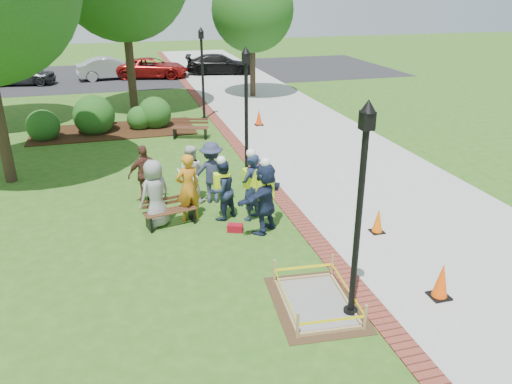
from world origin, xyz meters
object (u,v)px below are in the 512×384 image
object	(u,v)px
bench_near	(171,217)
cone_front	(441,281)
hivis_worker_a	(265,196)
hivis_worker_c	(222,188)
wet_concrete_pad	(316,294)
lamp_near	(360,198)
hivis_worker_b	(251,185)

from	to	relation	value
bench_near	cone_front	size ratio (longest dim) A/B	1.79
hivis_worker_a	hivis_worker_c	world-z (taller)	hivis_worker_a
bench_near	wet_concrete_pad	bearing A→B (deg)	-61.56
cone_front	hivis_worker_a	bearing A→B (deg)	123.76
lamp_near	hivis_worker_c	world-z (taller)	lamp_near
cone_front	hivis_worker_a	xyz separation A→B (m)	(-2.60, 3.90, 0.61)
cone_front	hivis_worker_b	size ratio (longest dim) A/B	0.40
cone_front	hivis_worker_c	size ratio (longest dim) A/B	0.44
bench_near	hivis_worker_c	world-z (taller)	hivis_worker_c
hivis_worker_b	hivis_worker_c	size ratio (longest dim) A/B	1.11
wet_concrete_pad	cone_front	distance (m)	2.59
hivis_worker_b	hivis_worker_c	xyz separation A→B (m)	(-0.76, 0.23, -0.09)
cone_front	bench_near	bearing A→B (deg)	135.16
bench_near	hivis_worker_a	distance (m)	2.66
wet_concrete_pad	bench_near	bearing A→B (deg)	118.44
cone_front	hivis_worker_b	xyz separation A→B (m)	(-2.75, 4.72, 0.61)
wet_concrete_pad	hivis_worker_a	distance (m)	3.50
cone_front	lamp_near	distance (m)	2.90
wet_concrete_pad	bench_near	world-z (taller)	bench_near
cone_front	hivis_worker_b	bearing A→B (deg)	120.22
wet_concrete_pad	hivis_worker_c	bearing A→B (deg)	102.17
lamp_near	wet_concrete_pad	bearing A→B (deg)	138.83
cone_front	hivis_worker_a	distance (m)	4.73
bench_near	hivis_worker_b	xyz separation A→B (m)	(2.19, -0.19, 0.76)
lamp_near	hivis_worker_a	xyz separation A→B (m)	(-0.60, 3.88, -1.48)
bench_near	cone_front	bearing A→B (deg)	-44.84
hivis_worker_b	bench_near	bearing A→B (deg)	174.97
wet_concrete_pad	cone_front	size ratio (longest dim) A/B	3.02
lamp_near	hivis_worker_a	size ratio (longest dim) A/B	2.10
wet_concrete_pad	hivis_worker_c	size ratio (longest dim) A/B	1.34
wet_concrete_pad	cone_front	xyz separation A→B (m)	(2.54, -0.48, 0.15)
hivis_worker_a	hivis_worker_b	world-z (taller)	hivis_worker_a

